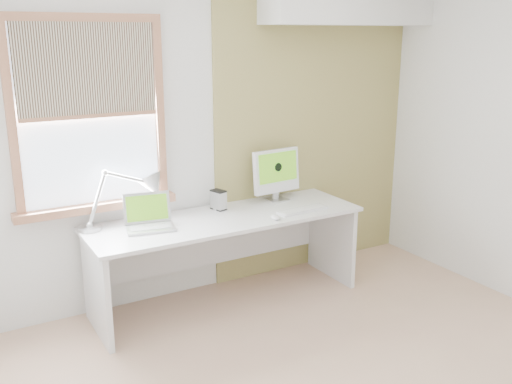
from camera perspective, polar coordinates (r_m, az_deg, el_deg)
room at (r=3.27m, az=9.22°, el=0.79°), size 4.04×3.54×2.64m
accent_wall at (r=5.22m, az=5.77°, el=6.41°), size 2.00×0.02×2.60m
window at (r=4.32m, az=-16.23°, el=7.25°), size 1.20×0.14×1.42m
desk at (r=4.62m, az=-3.32°, el=-4.57°), size 2.20×0.70×0.73m
desk_lamp at (r=4.46m, az=-11.32°, el=0.08°), size 0.78×0.31×0.43m
laptop at (r=4.32m, az=-10.64°, el=-2.69°), size 0.39×0.34×0.25m
phone_dock at (r=4.68m, az=-3.90°, el=-1.33°), size 0.08×0.08×0.13m
external_drive at (r=4.67m, az=-3.77°, el=-0.79°), size 0.11×0.14×0.16m
imac at (r=4.89m, az=2.05°, el=2.02°), size 0.46×0.16×0.44m
keyboard at (r=4.66m, az=4.68°, el=-1.78°), size 0.45×0.16×0.02m
mouse at (r=4.44m, az=1.93°, el=-2.53°), size 0.09×0.12×0.03m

